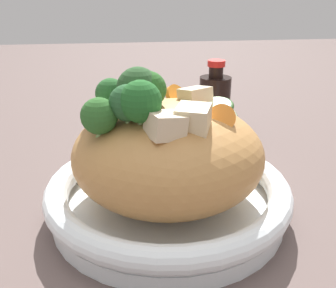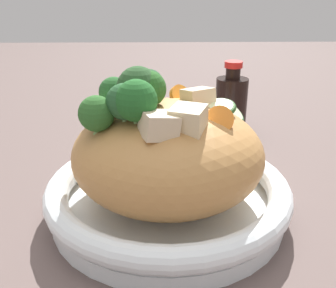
{
  "view_description": "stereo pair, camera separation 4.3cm",
  "coord_description": "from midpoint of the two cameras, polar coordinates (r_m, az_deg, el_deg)",
  "views": [
    {
      "loc": [
        0.39,
        -0.05,
        0.26
      ],
      "look_at": [
        0.0,
        0.0,
        0.09
      ],
      "focal_mm": 40.56,
      "sensor_mm": 36.0,
      "label": 1
    },
    {
      "loc": [
        0.4,
        -0.01,
        0.26
      ],
      "look_at": [
        0.0,
        0.0,
        0.09
      ],
      "focal_mm": 40.56,
      "sensor_mm": 36.0,
      "label": 2
    }
  ],
  "objects": [
    {
      "name": "ground_plane",
      "position": [
        0.47,
        2.65,
        -10.11
      ],
      "size": [
        3.0,
        3.0,
        0.0
      ],
      "primitive_type": "plane",
      "color": "brown"
    },
    {
      "name": "serving_bowl",
      "position": [
        0.46,
        2.7,
        -7.59
      ],
      "size": [
        0.29,
        0.29,
        0.05
      ],
      "color": "white",
      "rests_on": "ground_plane"
    },
    {
      "name": "noodle_heap",
      "position": [
        0.44,
        2.83,
        -1.48
      ],
      "size": [
        0.22,
        0.22,
        0.12
      ],
      "color": "#BA8247",
      "rests_on": "serving_bowl"
    },
    {
      "name": "broccoli_florets",
      "position": [
        0.4,
        -2.48,
        7.18
      ],
      "size": [
        0.13,
        0.1,
        0.07
      ],
      "color": "#9EBE6F",
      "rests_on": "serving_bowl"
    },
    {
      "name": "carrot_coins",
      "position": [
        0.42,
        3.93,
        5.13
      ],
      "size": [
        0.11,
        0.16,
        0.04
      ],
      "color": "orange",
      "rests_on": "serving_bowl"
    },
    {
      "name": "zucchini_slices",
      "position": [
        0.44,
        3.87,
        4.78
      ],
      "size": [
        0.1,
        0.21,
        0.04
      ],
      "color": "beige",
      "rests_on": "serving_bowl"
    },
    {
      "name": "chicken_chunks",
      "position": [
        0.39,
        4.46,
        4.63
      ],
      "size": [
        0.12,
        0.1,
        0.03
      ],
      "color": "beige",
      "rests_on": "serving_bowl"
    },
    {
      "name": "soy_sauce_bottle",
      "position": [
        0.69,
        11.2,
        5.69
      ],
      "size": [
        0.06,
        0.06,
        0.14
      ],
      "color": "black",
      "rests_on": "ground_plane"
    }
  ]
}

